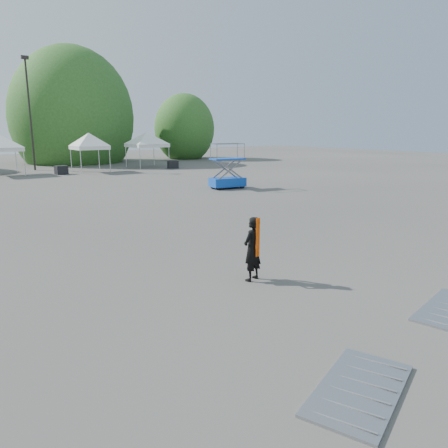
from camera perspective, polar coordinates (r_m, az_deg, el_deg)
ground at (r=12.73m, az=-1.70°, el=-4.63°), size 120.00×120.00×0.00m
light_pole_east at (r=43.18m, az=-24.08°, el=13.76°), size 0.60×0.25×9.80m
tree_mid_e at (r=51.52m, az=-19.17°, el=13.01°), size 5.12×5.12×7.79m
tree_far_e at (r=55.19m, az=-5.18°, el=12.28°), size 3.84×3.84×5.84m
tent_f at (r=39.55m, az=-17.24°, el=10.92°), size 3.82×3.82×3.88m
tent_g at (r=43.34m, az=-10.09°, el=11.36°), size 4.60×4.60×3.88m
man at (r=10.82m, az=3.72°, el=-3.26°), size 0.68×0.55×1.62m
scissor_lift at (r=27.47m, az=0.46°, el=7.59°), size 2.31×1.43×2.79m
barrier_left at (r=7.04m, az=17.27°, el=-19.87°), size 2.36×1.72×0.07m
crate_mid at (r=38.45m, az=-20.49°, el=6.62°), size 0.99×0.81×0.71m
crate_east at (r=41.73m, az=-6.69°, el=7.72°), size 1.07×0.92×0.72m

